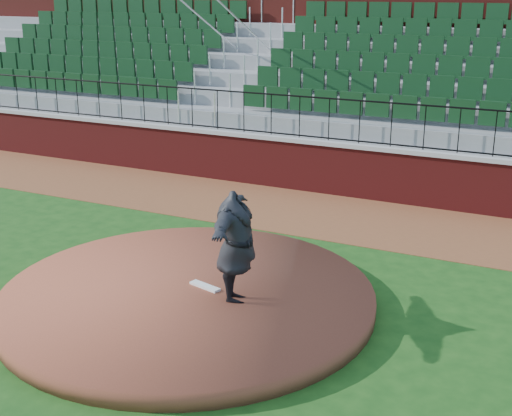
{
  "coord_description": "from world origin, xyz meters",
  "views": [
    {
      "loc": [
        4.76,
        -8.28,
        4.81
      ],
      "look_at": [
        0.0,
        1.5,
        1.3
      ],
      "focal_mm": 48.33,
      "sensor_mm": 36.0,
      "label": 1
    }
  ],
  "objects": [
    {
      "name": "wall_railing",
      "position": [
        0.0,
        7.0,
        1.8
      ],
      "size": [
        34.0,
        0.05,
        1.0
      ],
      "primitive_type": null,
      "color": "black",
      "rests_on": "wall_cap"
    },
    {
      "name": "pitchers_mound",
      "position": [
        -0.56,
        0.18,
        0.12
      ],
      "size": [
        5.9,
        5.9,
        0.25
      ],
      "primitive_type": "cylinder",
      "color": "brown",
      "rests_on": "ground"
    },
    {
      "name": "warning_track",
      "position": [
        0.0,
        5.4,
        0.01
      ],
      "size": [
        34.0,
        3.2,
        0.01
      ],
      "primitive_type": "cube",
      "color": "brown",
      "rests_on": "ground"
    },
    {
      "name": "ground",
      "position": [
        0.0,
        0.0,
        0.0
      ],
      "size": [
        90.0,
        90.0,
        0.0
      ],
      "primitive_type": "plane",
      "color": "#184513",
      "rests_on": "ground"
    },
    {
      "name": "pitching_rubber",
      "position": [
        -0.36,
        0.38,
        0.27
      ],
      "size": [
        0.57,
        0.27,
        0.04
      ],
      "primitive_type": "cube",
      "rotation": [
        0.0,
        0.0,
        -0.25
      ],
      "color": "white",
      "rests_on": "pitchers_mound"
    },
    {
      "name": "concourse_wall",
      "position": [
        0.0,
        12.52,
        2.75
      ],
      "size": [
        34.0,
        0.5,
        5.5
      ],
      "primitive_type": "cube",
      "color": "maroon",
      "rests_on": "ground"
    },
    {
      "name": "field_wall",
      "position": [
        0.0,
        7.0,
        0.6
      ],
      "size": [
        34.0,
        0.35,
        1.2
      ],
      "primitive_type": "cube",
      "color": "maroon",
      "rests_on": "ground"
    },
    {
      "name": "seating_stands",
      "position": [
        0.0,
        9.72,
        2.3
      ],
      "size": [
        34.0,
        5.1,
        4.6
      ],
      "primitive_type": null,
      "color": "gray",
      "rests_on": "ground"
    },
    {
      "name": "pitcher",
      "position": [
        0.31,
        0.18,
        1.12
      ],
      "size": [
        1.24,
        2.22,
        1.74
      ],
      "primitive_type": "imported",
      "rotation": [
        0.0,
        0.0,
        1.9
      ],
      "color": "black",
      "rests_on": "pitchers_mound"
    },
    {
      "name": "wall_cap",
      "position": [
        0.0,
        7.0,
        1.25
      ],
      "size": [
        34.0,
        0.45,
        0.1
      ],
      "primitive_type": "cube",
      "color": "#B7B7B7",
      "rests_on": "field_wall"
    }
  ]
}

